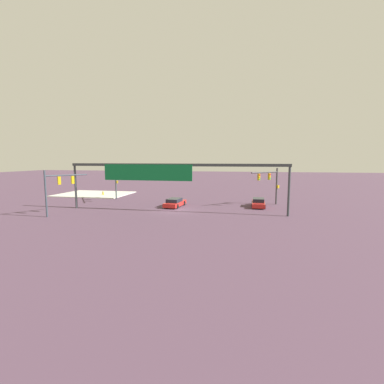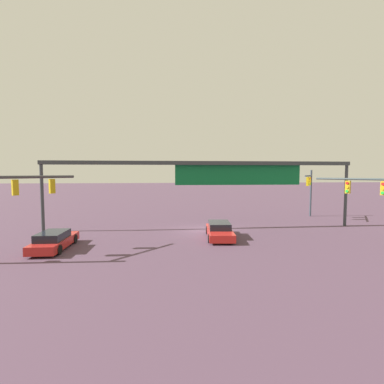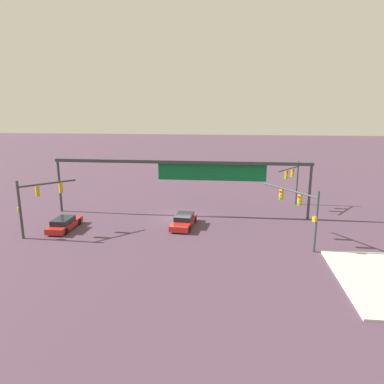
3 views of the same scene
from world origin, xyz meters
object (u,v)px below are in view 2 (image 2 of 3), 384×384
sedan_car_approaching (54,241)px  sedan_car_waiting_far (219,230)px  traffic_signal_near_corner (9,198)px  traffic_signal_cross_street (310,186)px

sedan_car_approaching → sedan_car_waiting_far: size_ratio=0.95×
sedan_car_waiting_far → sedan_car_approaching: bearing=-74.0°
sedan_car_approaching → traffic_signal_near_corner: bearing=137.7°
traffic_signal_cross_street → sedan_car_waiting_far: size_ratio=1.11×
traffic_signal_cross_street → sedan_car_approaching: (-23.72, -10.89, -3.11)m
traffic_signal_cross_street → traffic_signal_near_corner: bearing=-28.4°
sedan_car_approaching → sedan_car_waiting_far: same height
sedan_car_approaching → sedan_car_waiting_far: 11.87m
traffic_signal_near_corner → sedan_car_approaching: bearing=2.2°
sedan_car_waiting_far → traffic_signal_near_corner: bearing=-67.8°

